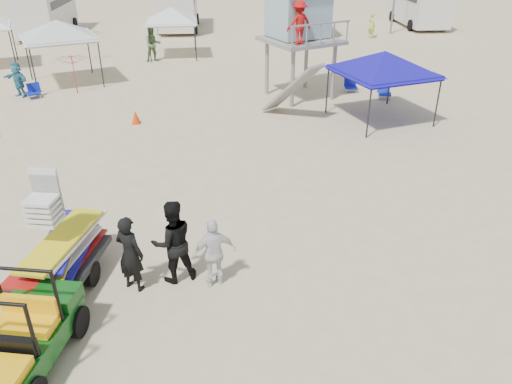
{
  "coord_description": "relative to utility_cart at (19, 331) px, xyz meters",
  "views": [
    {
      "loc": [
        -0.27,
        -7.12,
        6.71
      ],
      "look_at": [
        0.5,
        3.0,
        1.3
      ],
      "focal_mm": 35.0,
      "sensor_mm": 36.0,
      "label": 1
    }
  ],
  "objects": [
    {
      "name": "rv_mid_left",
      "position": [
        0.7,
        32.15,
        0.99
      ],
      "size": [
        2.65,
        6.5,
        3.25
      ],
      "color": "silver",
      "rests_on": "ground"
    },
    {
      "name": "lifeguard_tower",
      "position": [
        6.9,
        15.13,
        2.59
      ],
      "size": [
        3.78,
        3.78,
        4.56
      ],
      "color": "gray",
      "rests_on": "ground"
    },
    {
      "name": "ground",
      "position": [
        3.71,
        0.66,
        -0.81
      ],
      "size": [
        140.0,
        140.0,
        0.0
      ],
      "primitive_type": "plane",
      "color": "beige",
      "rests_on": "ground"
    },
    {
      "name": "distant_beachgoers",
      "position": [
        0.01,
        20.65,
        0.04
      ],
      "size": [
        20.29,
        12.75,
        1.86
      ],
      "color": "#AAD24E",
      "rests_on": "ground"
    },
    {
      "name": "man_mid",
      "position": [
        2.37,
        2.28,
        0.13
      ],
      "size": [
        1.09,
        0.97,
        1.87
      ],
      "primitive_type": "imported",
      "rotation": [
        0.0,
        0.0,
        3.48
      ],
      "color": "black",
      "rests_on": "ground"
    },
    {
      "name": "utility_cart",
      "position": [
        0.0,
        0.0,
        0.0
      ],
      "size": [
        1.55,
        2.46,
        1.73
      ],
      "color": "#0B4811",
      "rests_on": "ground"
    },
    {
      "name": "surf_trailer",
      "position": [
        0.0,
        2.33,
        0.13
      ],
      "size": [
        1.77,
        2.72,
        2.3
      ],
      "color": "black",
      "rests_on": "ground"
    },
    {
      "name": "man_left",
      "position": [
        1.52,
        2.03,
        0.05
      ],
      "size": [
        0.75,
        0.67,
        1.72
      ],
      "primitive_type": "imported",
      "rotation": [
        0.0,
        0.0,
        2.62
      ],
      "color": "black",
      "rests_on": "ground"
    },
    {
      "name": "cone_near",
      "position": [
        0.22,
        12.07,
        -0.56
      ],
      "size": [
        0.34,
        0.34,
        0.5
      ],
      "primitive_type": "cone",
      "color": "#EF3507",
      "rests_on": "ground"
    },
    {
      "name": "beach_chair_b",
      "position": [
        10.7,
        14.49,
        -0.5
      ],
      "size": [
        0.66,
        0.72,
        0.64
      ],
      "color": "#1028B7",
      "rests_on": "ground"
    },
    {
      "name": "canopy_white_c",
      "position": [
        0.91,
        23.31,
        1.79
      ],
      "size": [
        2.82,
        2.82,
        3.14
      ],
      "color": "black",
      "rests_on": "ground"
    },
    {
      "name": "umbrella_b",
      "position": [
        -3.48,
        22.83,
        0.0
      ],
      "size": [
        2.39,
        2.4,
        1.62
      ],
      "primitive_type": "imported",
      "rotation": [
        0.0,
        0.0,
        0.47
      ],
      "color": "yellow",
      "rests_on": "ground"
    },
    {
      "name": "beach_chair_c",
      "position": [
        9.47,
        15.6,
        -0.5
      ],
      "size": [
        0.6,
        0.64,
        0.64
      ],
      "color": "#0E129C",
      "rests_on": "ground"
    },
    {
      "name": "rv_far_right",
      "position": [
        18.7,
        32.15,
        0.99
      ],
      "size": [
        2.64,
        6.6,
        3.25
      ],
      "color": "silver",
      "rests_on": "ground"
    },
    {
      "name": "beach_chair_a",
      "position": [
        -4.74,
        15.76,
        -0.5
      ],
      "size": [
        0.72,
        0.82,
        0.64
      ],
      "color": "#0F1DA2",
      "rests_on": "ground"
    },
    {
      "name": "rv_far_left",
      "position": [
        -8.3,
        30.65,
        0.99
      ],
      "size": [
        2.64,
        6.8,
        3.25
      ],
      "color": "silver",
      "rests_on": "ground"
    },
    {
      "name": "umbrella_a",
      "position": [
        -3.01,
        16.25,
        0.07
      ],
      "size": [
        2.2,
        2.24,
        1.76
      ],
      "primitive_type": "imported",
      "rotation": [
        0.0,
        0.0,
        -0.16
      ],
      "color": "red",
      "rests_on": "ground"
    },
    {
      "name": "rv_mid_right",
      "position": [
        9.7,
        30.65,
        0.99
      ],
      "size": [
        2.64,
        7.0,
        3.25
      ],
      "color": "silver",
      "rests_on": "ground"
    },
    {
      "name": "canopy_blue",
      "position": [
        9.64,
        11.81,
        1.7
      ],
      "size": [
        3.94,
        3.94,
        3.06
      ],
      "color": "black",
      "rests_on": "ground"
    },
    {
      "name": "man_right",
      "position": [
        3.22,
        2.03,
        -0.02
      ],
      "size": [
        0.99,
        0.61,
        1.57
      ],
      "primitive_type": "imported",
      "rotation": [
        0.0,
        0.0,
        3.41
      ],
      "color": "silver",
      "rests_on": "ground"
    },
    {
      "name": "canopy_white_a",
      "position": [
        -3.88,
        18.0,
        1.99
      ],
      "size": [
        4.01,
        4.01,
        3.35
      ],
      "color": "black",
      "rests_on": "ground"
    }
  ]
}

